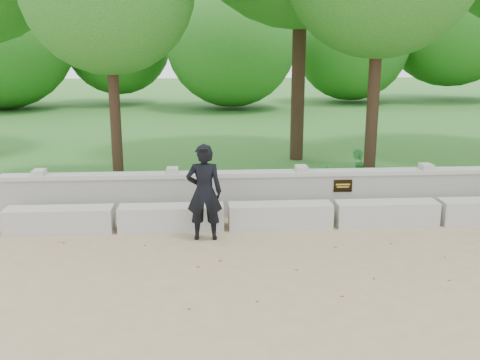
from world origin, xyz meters
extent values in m
plane|color=#9C855F|center=(0.00, 0.00, 0.00)|extent=(80.00, 80.00, 0.00)
cube|color=#25611C|center=(0.00, 14.00, 0.12)|extent=(40.00, 22.00, 0.25)
cube|color=#AAA8A1|center=(-5.00, 1.90, 0.23)|extent=(1.90, 0.45, 0.45)
cube|color=#AAA8A1|center=(-3.00, 1.90, 0.23)|extent=(1.90, 0.45, 0.45)
cube|color=#AAA8A1|center=(-1.00, 1.90, 0.23)|extent=(1.90, 0.45, 0.45)
cube|color=#AAA8A1|center=(1.00, 1.90, 0.23)|extent=(1.90, 0.45, 0.45)
cube|color=#A09E97|center=(0.00, 2.60, 0.41)|extent=(12.50, 0.25, 0.82)
cube|color=#AAA8A1|center=(0.00, 2.60, 0.86)|extent=(12.50, 0.35, 0.08)
cube|color=black|center=(0.30, 2.46, 0.62)|extent=(0.36, 0.02, 0.24)
imported|color=black|center=(-2.39, 1.37, 0.84)|extent=(0.63, 0.42, 1.68)
cube|color=black|center=(-2.39, 1.03, 1.62)|extent=(0.14, 0.03, 0.07)
cylinder|color=#382619|center=(-4.27, 4.10, 1.99)|extent=(0.23, 0.23, 3.47)
cylinder|color=#382619|center=(0.13, 6.81, 2.92)|extent=(0.36, 0.36, 5.35)
cylinder|color=#382619|center=(1.44, 4.46, 2.26)|extent=(0.27, 0.27, 4.02)
imported|color=#297A2E|center=(-4.87, 3.30, 0.51)|extent=(0.33, 0.33, 0.53)
imported|color=#297A2E|center=(1.36, 5.01, 0.54)|extent=(0.41, 0.40, 0.59)
imported|color=#297A2E|center=(0.20, 3.70, 0.53)|extent=(0.40, 0.41, 0.56)
camera|label=1|loc=(-2.37, -7.44, 3.25)|focal=40.00mm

